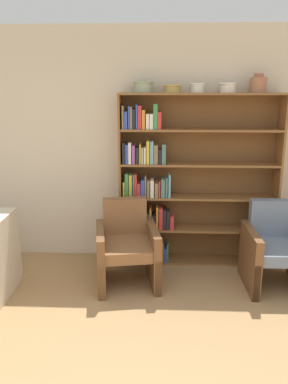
{
  "coord_description": "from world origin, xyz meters",
  "views": [
    {
      "loc": [
        0.03,
        -1.8,
        2.01
      ],
      "look_at": [
        -0.14,
        2.18,
        0.95
      ],
      "focal_mm": 35.0,
      "sensor_mm": 36.0,
      "label": 1
    }
  ],
  "objects_px": {
    "bowl_terracotta": "(228,87)",
    "bowl_brass": "(198,87)",
    "bowl_cream": "(172,88)",
    "vase_tall": "(258,84)",
    "armchair_leather": "(127,247)",
    "bookshelf": "(180,184)",
    "bowl_copper": "(143,86)",
    "armchair_cushioned": "(276,249)"
  },
  "relations": [
    {
      "from": "bowl_copper",
      "to": "bowl_cream",
      "type": "bearing_deg",
      "value": 0.0
    },
    {
      "from": "vase_tall",
      "to": "armchair_leather",
      "type": "height_order",
      "value": "vase_tall"
    },
    {
      "from": "bookshelf",
      "to": "armchair_cushioned",
      "type": "height_order",
      "value": "bookshelf"
    },
    {
      "from": "bowl_brass",
      "to": "bowl_copper",
      "type": "bearing_deg",
      "value": -180.0
    },
    {
      "from": "bowl_terracotta",
      "to": "bowl_cream",
      "type": "bearing_deg",
      "value": -180.0
    },
    {
      "from": "bowl_terracotta",
      "to": "vase_tall",
      "type": "relative_size",
      "value": 0.97
    },
    {
      "from": "armchair_leather",
      "to": "bowl_copper",
      "type": "bearing_deg",
      "value": -115.68
    },
    {
      "from": "bowl_copper",
      "to": "vase_tall",
      "type": "distance_m",
      "value": 1.25
    },
    {
      "from": "vase_tall",
      "to": "armchair_leather",
      "type": "xyz_separation_m",
      "value": [
        -1.41,
        -0.54,
        -1.7
      ]
    },
    {
      "from": "bookshelf",
      "to": "bowl_brass",
      "type": "height_order",
      "value": "bowl_brass"
    },
    {
      "from": "bowl_copper",
      "to": "bookshelf",
      "type": "bearing_deg",
      "value": 1.44
    },
    {
      "from": "armchair_leather",
      "to": "bowl_terracotta",
      "type": "bearing_deg",
      "value": -163.09
    },
    {
      "from": "bookshelf",
      "to": "armchair_cushioned",
      "type": "distance_m",
      "value": 1.27
    },
    {
      "from": "bowl_brass",
      "to": "armchair_leather",
      "type": "distance_m",
      "value": 1.91
    },
    {
      "from": "bookshelf",
      "to": "armchair_leather",
      "type": "distance_m",
      "value": 0.99
    },
    {
      "from": "bowl_copper",
      "to": "bowl_terracotta",
      "type": "distance_m",
      "value": 0.93
    },
    {
      "from": "armchair_leather",
      "to": "armchair_cushioned",
      "type": "height_order",
      "value": "same"
    },
    {
      "from": "bowl_cream",
      "to": "vase_tall",
      "type": "xyz_separation_m",
      "value": [
        0.93,
        0.0,
        0.04
      ]
    },
    {
      "from": "bowl_terracotta",
      "to": "bowl_brass",
      "type": "bearing_deg",
      "value": 180.0
    },
    {
      "from": "bowl_cream",
      "to": "armchair_leather",
      "type": "height_order",
      "value": "bowl_cream"
    },
    {
      "from": "bookshelf",
      "to": "bowl_cream",
      "type": "xyz_separation_m",
      "value": [
        -0.12,
        -0.01,
        1.09
      ]
    },
    {
      "from": "bowl_cream",
      "to": "bowl_brass",
      "type": "bearing_deg",
      "value": 0.0
    },
    {
      "from": "bowl_cream",
      "to": "bowl_terracotta",
      "type": "distance_m",
      "value": 0.61
    },
    {
      "from": "bowl_terracotta",
      "to": "bookshelf",
      "type": "bearing_deg",
      "value": 178.72
    },
    {
      "from": "bowl_cream",
      "to": "armchair_cushioned",
      "type": "distance_m",
      "value": 2.07
    },
    {
      "from": "bookshelf",
      "to": "bowl_terracotta",
      "type": "distance_m",
      "value": 1.2
    },
    {
      "from": "bookshelf",
      "to": "vase_tall",
      "type": "relative_size",
      "value": 9.84
    },
    {
      "from": "bowl_copper",
      "to": "bowl_terracotta",
      "type": "xyz_separation_m",
      "value": [
        0.93,
        0.0,
        -0.01
      ]
    },
    {
      "from": "armchair_cushioned",
      "to": "bowl_terracotta",
      "type": "bearing_deg",
      "value": -47.55
    },
    {
      "from": "bowl_brass",
      "to": "armchair_cushioned",
      "type": "height_order",
      "value": "bowl_brass"
    },
    {
      "from": "bowl_brass",
      "to": "bowl_terracotta",
      "type": "xyz_separation_m",
      "value": [
        0.33,
        0.0,
        0.0
      ]
    },
    {
      "from": "armchair_leather",
      "to": "armchair_cushioned",
      "type": "bearing_deg",
      "value": 170.47
    },
    {
      "from": "bookshelf",
      "to": "bowl_terracotta",
      "type": "height_order",
      "value": "bowl_terracotta"
    },
    {
      "from": "bowl_terracotta",
      "to": "armchair_cushioned",
      "type": "xyz_separation_m",
      "value": [
        0.5,
        -0.54,
        -1.67
      ]
    },
    {
      "from": "bowl_cream",
      "to": "vase_tall",
      "type": "height_order",
      "value": "vase_tall"
    },
    {
      "from": "bookshelf",
      "to": "armchair_cushioned",
      "type": "bearing_deg",
      "value": -28.91
    },
    {
      "from": "bowl_brass",
      "to": "bowl_cream",
      "type": "bearing_deg",
      "value": -180.0
    },
    {
      "from": "vase_tall",
      "to": "armchair_leather",
      "type": "relative_size",
      "value": 0.23
    },
    {
      "from": "bowl_copper",
      "to": "armchair_leather",
      "type": "bearing_deg",
      "value": -106.13
    },
    {
      "from": "bowl_cream",
      "to": "armchair_cushioned",
      "type": "bearing_deg",
      "value": -25.84
    },
    {
      "from": "bookshelf",
      "to": "bowl_brass",
      "type": "bearing_deg",
      "value": -3.9
    },
    {
      "from": "bowl_brass",
      "to": "armchair_cushioned",
      "type": "bearing_deg",
      "value": -32.85
    }
  ]
}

